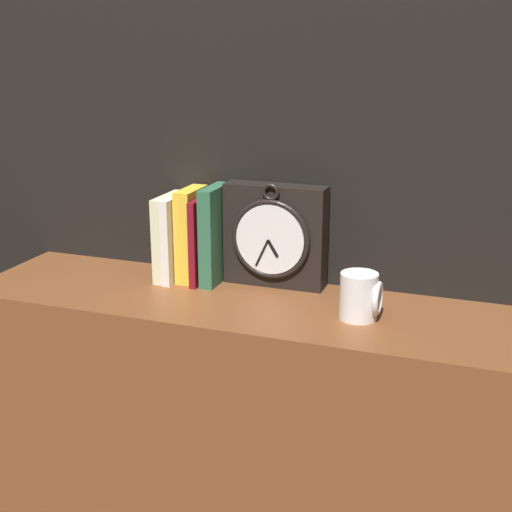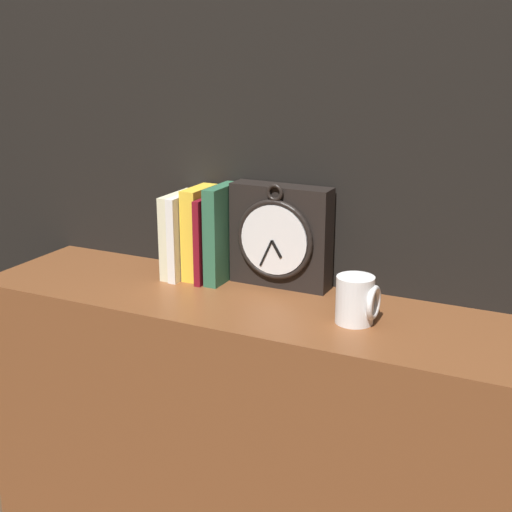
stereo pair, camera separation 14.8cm
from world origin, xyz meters
TOP-DOWN VIEW (x-y plane):
  - wall_back at (0.00, 0.19)m, footprint 6.00×0.05m
  - bookshelf at (0.00, 0.00)m, footprint 1.29×0.33m
  - clock at (-0.00, 0.12)m, footprint 0.23×0.07m
  - book_slot0_cream at (-0.25, 0.09)m, footprint 0.03×0.13m
  - book_slot1_white at (-0.23, 0.09)m, footprint 0.02×0.14m
  - book_slot2_yellow at (-0.19, 0.10)m, footprint 0.04×0.11m
  - book_slot3_maroon at (-0.16, 0.09)m, footprint 0.02×0.13m
  - book_slot4_green at (-0.13, 0.10)m, footprint 0.03×0.12m
  - mug at (0.23, -0.01)m, footprint 0.08×0.08m

SIDE VIEW (x-z plane):
  - bookshelf at x=0.00m, z-range 0.00..0.71m
  - mug at x=0.23m, z-range 0.71..0.81m
  - book_slot0_cream at x=-0.25m, z-range 0.71..0.91m
  - book_slot3_maroon at x=-0.16m, z-range 0.71..0.91m
  - book_slot1_white at x=-0.23m, z-range 0.71..0.91m
  - book_slot2_yellow at x=-0.19m, z-range 0.71..0.92m
  - book_slot4_green at x=-0.13m, z-range 0.71..0.94m
  - clock at x=0.00m, z-range 0.71..0.95m
  - wall_back at x=0.00m, z-range 0.00..2.60m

